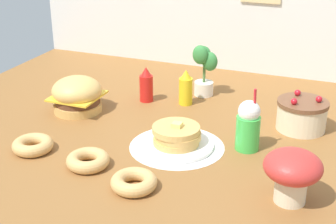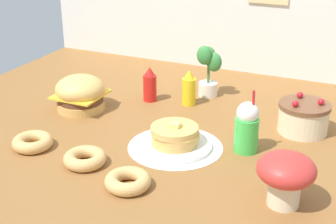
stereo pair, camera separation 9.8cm
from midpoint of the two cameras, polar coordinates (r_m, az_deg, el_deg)
The scene contains 13 objects.
ground_plane at distance 2.20m, azimuth 0.19°, elevation -3.42°, with size 2.49×2.15×0.02m, color brown.
doily_mat at distance 2.13m, azimuth 2.16°, elevation -4.03°, with size 0.41×0.41×0.00m, color white.
burger at distance 2.51m, azimuth -8.97°, elevation 2.12°, with size 0.25×0.25×0.18m.
pancake_stack at distance 2.11m, azimuth 2.16°, elevation -3.03°, with size 0.32×0.32×0.11m.
layer_cake at distance 2.33m, azimuth 16.50°, elevation -0.61°, with size 0.23×0.23×0.17m.
ketchup_bottle at distance 2.58m, azimuth -1.03°, elevation 3.12°, with size 0.07×0.07×0.19m.
mustard_bottle at distance 2.54m, azimuth 3.53°, elevation 2.70°, with size 0.07×0.07×0.19m.
cream_soda_cup at distance 2.09m, azimuth 10.39°, elevation -1.74°, with size 0.10×0.10×0.28m.
donut_pink_glaze at distance 2.18m, azimuth -14.11°, elevation -3.36°, with size 0.17×0.17×0.05m.
donut_chocolate at distance 2.00m, azimuth -8.18°, elevation -5.30°, with size 0.17×0.17×0.05m.
donut_vanilla at distance 1.84m, azimuth -3.12°, elevation -7.93°, with size 0.17×0.17×0.05m.
potted_plant at distance 2.64m, azimuth 5.75°, elevation 4.94°, with size 0.13×0.11×0.28m.
mushroom_stool at distance 1.75m, azimuth 14.98°, elevation -6.94°, with size 0.20×0.20×0.20m.
Camera 2 is at (0.85, -1.77, 0.98)m, focal length 52.92 mm.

